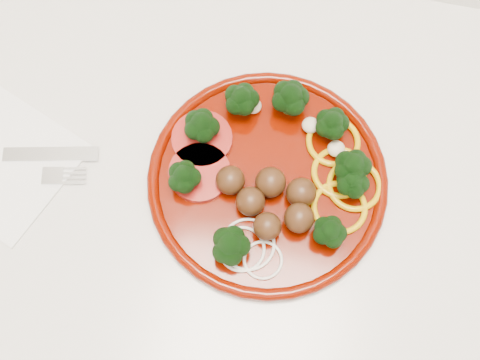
# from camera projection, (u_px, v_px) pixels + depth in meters

# --- Properties ---
(counter) EXTENTS (2.40, 0.60, 0.90)m
(counter) POSITION_uv_depth(u_px,v_px,m) (233.00, 261.00, 1.12)
(counter) COLOR white
(counter) RESTS_ON ground
(plate) EXTENTS (0.28, 0.28, 0.06)m
(plate) POSITION_uv_depth(u_px,v_px,m) (271.00, 177.00, 0.68)
(plate) COLOR #4F0A00
(plate) RESTS_ON counter
(napkin) EXTENTS (0.19, 0.19, 0.00)m
(napkin) POSITION_uv_depth(u_px,v_px,m) (5.00, 163.00, 0.70)
(napkin) COLOR white
(napkin) RESTS_ON counter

